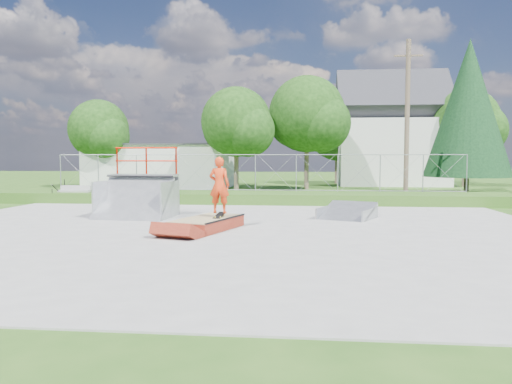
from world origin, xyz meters
TOP-DOWN VIEW (x-y plane):
  - ground at (0.00, 0.00)m, footprint 120.00×120.00m
  - concrete_pad at (0.00, 0.00)m, footprint 20.00×16.00m
  - grass_berm at (0.00, 9.50)m, footprint 24.00×3.00m
  - grind_box at (-0.40, 0.57)m, footprint 1.93×2.80m
  - quarter_pipe at (-3.54, 3.27)m, footprint 2.69×2.34m
  - flat_bank_ramp at (3.91, 3.73)m, footprint 2.27×2.33m
  - skateboard at (-0.08, 0.78)m, footprint 0.29×0.81m
  - skater at (-0.08, 0.78)m, footprint 0.64×0.44m
  - concrete_stairs at (-8.50, 8.70)m, footprint 1.50×1.60m
  - chain_link_fence at (0.00, 10.50)m, footprint 20.00×0.06m
  - utility_building_flat at (-8.00, 22.00)m, footprint 10.00×6.00m
  - gable_house at (9.00, 26.00)m, footprint 8.40×6.08m
  - utility_pole at (7.50, 12.00)m, footprint 0.24×0.24m
  - tree_left_near at (-1.75, 17.83)m, footprint 4.76×4.48m
  - tree_center at (2.78, 19.81)m, footprint 5.44×5.12m
  - tree_left_far at (-11.77, 19.85)m, footprint 4.42×4.16m
  - tree_right_far at (14.27, 23.82)m, footprint 5.10×4.80m
  - tree_back_mid at (5.21, 27.86)m, footprint 4.08×3.84m
  - conifer_tree at (12.00, 17.00)m, footprint 5.04×5.04m

SIDE VIEW (x-z plane):
  - ground at x=0.00m, z-range 0.00..0.00m
  - concrete_pad at x=0.00m, z-range 0.00..0.04m
  - grind_box at x=-0.40m, z-range 0.00..0.38m
  - grass_berm at x=0.00m, z-range 0.00..0.50m
  - flat_bank_ramp at x=3.91m, z-range 0.00..0.52m
  - concrete_stairs at x=-8.50m, z-range 0.00..0.80m
  - skateboard at x=-0.08m, z-range 0.36..0.49m
  - skater at x=-0.08m, z-range 0.42..2.10m
  - quarter_pipe at x=-3.54m, z-range 0.00..2.53m
  - chain_link_fence at x=0.00m, z-range 0.50..2.30m
  - utility_building_flat at x=-8.00m, z-range 0.00..3.00m
  - tree_back_mid at x=5.21m, z-range 0.78..6.48m
  - gable_house at x=9.00m, z-range -0.63..8.31m
  - tree_left_far at x=-11.77m, z-range 0.85..7.02m
  - utility_pole at x=7.50m, z-range 0.00..8.00m
  - tree_left_near at x=-1.75m, z-range 0.91..7.56m
  - tree_right_far at x=14.27m, z-range 0.98..8.10m
  - tree_center at x=2.78m, z-range 1.05..8.65m
  - conifer_tree at x=12.00m, z-range 0.50..9.60m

